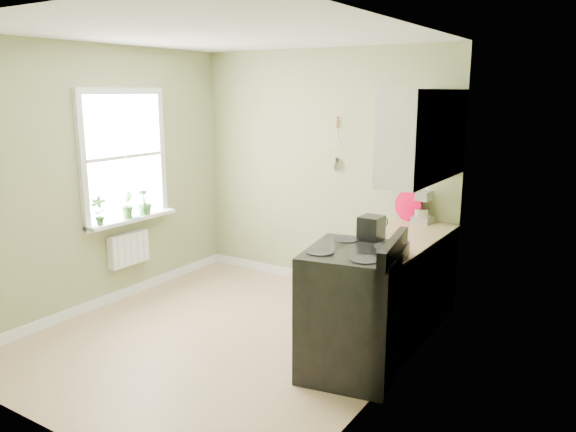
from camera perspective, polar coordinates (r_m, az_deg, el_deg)
The scene contains 21 objects.
floor at distance 5.38m, azimuth -6.34°, elevation -12.13°, with size 3.20×3.60×0.02m, color tan.
ceiling at distance 4.92m, azimuth -7.14°, elevation 18.05°, with size 3.20×3.60×0.02m, color white.
wall_back at distance 6.46m, azimuth 3.51°, elevation 4.68°, with size 3.20×0.02×2.70m, color #939B6A.
wall_left at distance 6.11m, azimuth -18.53°, elevation 3.61°, with size 0.02×3.60×2.70m, color #939B6A.
wall_right at distance 4.16m, azimuth 10.74°, elevation 0.12°, with size 0.02×3.60×2.70m, color #939B6A.
base_cabinets at distance 5.42m, azimuth 11.29°, elevation -7.06°, with size 0.60×1.60×0.87m, color silver.
countertop at distance 5.29m, azimuth 11.40°, elevation -2.39°, with size 0.64×1.60×0.04m, color tan.
upper_cabinets at distance 5.18m, azimuth 13.67°, elevation 7.99°, with size 0.35×1.40×0.80m, color silver.
window at distance 6.25m, azimuth -16.37°, elevation 5.80°, with size 0.06×1.14×1.44m.
window_sill at distance 6.31m, azimuth -15.56°, elevation -0.28°, with size 0.18×1.14×0.04m, color white.
radiator at distance 6.38m, azimuth -15.90°, elevation -3.22°, with size 0.12×0.50×0.35m, color white.
wall_utensils at distance 6.31m, azimuth 4.99°, elevation 6.44°, with size 0.02×0.14×0.58m.
stove at distance 4.58m, azimuth 6.65°, elevation -9.47°, with size 0.88×0.96×1.16m.
stand_mixer at distance 5.94m, azimuth 13.69°, elevation 0.87°, with size 0.18×0.31×0.36m.
kettle at distance 5.43m, azimuth 9.41°, elevation -0.79°, with size 0.17×0.10×0.17m.
coffee_maker at distance 4.72m, azimuth 8.40°, elevation -1.97°, with size 0.18×0.20×0.31m.
red_tray at distance 5.98m, azimuth 12.13°, elevation 1.05°, with size 0.32×0.32×0.02m, color #AF0024.
jar at distance 5.30m, azimuth 8.73°, elevation -1.58°, with size 0.07×0.07×0.08m.
plant_a at distance 5.99m, azimuth -18.69°, elevation 0.54°, with size 0.16×0.11×0.30m, color #2F6125.
plant_b at distance 6.22m, azimuth -16.05°, elevation 1.11°, with size 0.16×0.13×0.30m, color #2F6125.
plant_c at distance 6.39m, azimuth -14.39°, elevation 1.44°, with size 0.16×0.16×0.29m, color #2F6125.
Camera 1 is at (3.11, -3.78, 2.23)m, focal length 35.00 mm.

